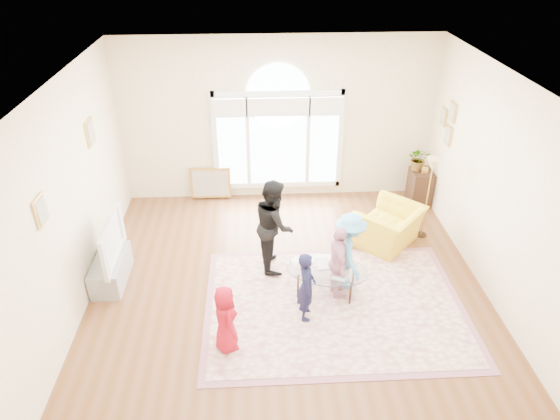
{
  "coord_description": "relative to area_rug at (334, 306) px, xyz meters",
  "views": [
    {
      "loc": [
        -0.46,
        -6.05,
        4.97
      ],
      "look_at": [
        -0.11,
        0.3,
        1.21
      ],
      "focal_mm": 32.0,
      "sensor_mm": 36.0,
      "label": 1
    }
  ],
  "objects": [
    {
      "name": "ground",
      "position": [
        -0.65,
        0.49,
        -0.01
      ],
      "size": [
        6.0,
        6.0,
        0.0
      ],
      "primitive_type": "plane",
      "color": "brown",
      "rests_on": "ground"
    },
    {
      "name": "room_shell",
      "position": [
        -0.65,
        3.32,
        1.56
      ],
      "size": [
        6.0,
        6.0,
        6.0
      ],
      "color": "#F5E6BD",
      "rests_on": "ground"
    },
    {
      "name": "area_rug",
      "position": [
        0.0,
        0.0,
        0.0
      ],
      "size": [
        3.6,
        2.6,
        0.02
      ],
      "primitive_type": "cube",
      "color": "beige",
      "rests_on": "ground"
    },
    {
      "name": "rug_border",
      "position": [
        -0.0,
        0.0,
        -0.0
      ],
      "size": [
        3.8,
        2.8,
        0.01
      ],
      "primitive_type": "cube",
      "color": "#9B616F",
      "rests_on": "ground"
    },
    {
      "name": "tv_console",
      "position": [
        -3.4,
        0.79,
        0.2
      ],
      "size": [
        0.45,
        1.0,
        0.42
      ],
      "primitive_type": "cube",
      "color": "#96999E",
      "rests_on": "ground"
    },
    {
      "name": "television",
      "position": [
        -3.4,
        0.79,
        0.75
      ],
      "size": [
        0.18,
        1.17,
        0.67
      ],
      "color": "black",
      "rests_on": "tv_console"
    },
    {
      "name": "coffee_table",
      "position": [
        -0.09,
        0.35,
        0.39
      ],
      "size": [
        1.4,
        1.09,
        0.54
      ],
      "rotation": [
        0.0,
        0.0,
        -0.28
      ],
      "color": "silver",
      "rests_on": "ground"
    },
    {
      "name": "armchair",
      "position": [
        1.16,
        1.59,
        0.34
      ],
      "size": [
        1.41,
        1.42,
        0.69
      ],
      "primitive_type": "imported",
      "rotation": [
        0.0,
        0.0,
        3.96
      ],
      "color": "yellow",
      "rests_on": "ground"
    },
    {
      "name": "side_cabinet",
      "position": [
        2.13,
        2.98,
        0.34
      ],
      "size": [
        0.4,
        0.5,
        0.7
      ],
      "primitive_type": "cube",
      "color": "black",
      "rests_on": "ground"
    },
    {
      "name": "floor_lamp",
      "position": [
        1.84,
        1.81,
        1.27
      ],
      "size": [
        0.28,
        0.28,
        1.51
      ],
      "color": "black",
      "rests_on": "ground"
    },
    {
      "name": "plant_pedestal",
      "position": [
        2.05,
        3.06,
        0.34
      ],
      "size": [
        0.2,
        0.2,
        0.7
      ],
      "primitive_type": "cylinder",
      "color": "white",
      "rests_on": "ground"
    },
    {
      "name": "potted_plant",
      "position": [
        2.05,
        3.06,
        0.92
      ],
      "size": [
        0.47,
        0.42,
        0.46
      ],
      "primitive_type": "imported",
      "rotation": [
        0.0,
        0.0,
        -0.15
      ],
      "color": "#33722D",
      "rests_on": "plant_pedestal"
    },
    {
      "name": "leaning_picture",
      "position": [
        -2.02,
        3.39,
        -0.01
      ],
      "size": [
        0.8,
        0.14,
        0.62
      ],
      "primitive_type": "cube",
      "rotation": [
        -0.14,
        0.0,
        0.0
      ],
      "color": "tan",
      "rests_on": "ground"
    },
    {
      "name": "child_red",
      "position": [
        -1.55,
        -0.73,
        0.5
      ],
      "size": [
        0.45,
        0.55,
        0.98
      ],
      "primitive_type": "imported",
      "rotation": [
        0.0,
        0.0,
        1.91
      ],
      "color": "#AA0E21",
      "rests_on": "area_rug"
    },
    {
      "name": "child_navy",
      "position": [
        -0.45,
        -0.2,
        0.55
      ],
      "size": [
        0.28,
        0.41,
        1.07
      ],
      "primitive_type": "imported",
      "rotation": [
        0.0,
        0.0,
        1.51
      ],
      "color": "#151636",
      "rests_on": "area_rug"
    },
    {
      "name": "child_black",
      "position": [
        -0.84,
        1.05,
        0.78
      ],
      "size": [
        0.64,
        0.79,
        1.54
      ],
      "primitive_type": "imported",
      "rotation": [
        0.0,
        0.0,
        1.64
      ],
      "color": "black",
      "rests_on": "area_rug"
    },
    {
      "name": "child_pink",
      "position": [
        0.06,
        0.25,
        0.6
      ],
      "size": [
        0.34,
        0.71,
        1.18
      ],
      "primitive_type": "imported",
      "rotation": [
        0.0,
        0.0,
        1.65
      ],
      "color": "#E69DBA",
      "rests_on": "area_rug"
    },
    {
      "name": "child_blue",
      "position": [
        0.25,
        0.46,
        0.64
      ],
      "size": [
        0.55,
        0.86,
        1.27
      ],
      "primitive_type": "imported",
      "rotation": [
        0.0,
        0.0,
        1.67
      ],
      "color": "#5CAFDF",
      "rests_on": "area_rug"
    }
  ]
}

